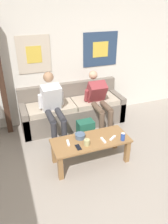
{
  "coord_description": "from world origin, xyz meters",
  "views": [
    {
      "loc": [
        -1.3,
        -1.54,
        2.37
      ],
      "look_at": [
        -0.16,
        1.47,
        0.67
      ],
      "focal_mm": 35.0,
      "sensor_mm": 36.0,
      "label": 1
    }
  ],
  "objects": [
    {
      "name": "game_controller_near_right",
      "position": [
        -0.58,
        1.05,
        0.44
      ],
      "size": [
        0.05,
        0.15,
        0.03
      ],
      "color": "white",
      "rests_on": "coffee_table"
    },
    {
      "name": "wall_back",
      "position": [
        0.0,
        2.65,
        1.28
      ],
      "size": [
        10.0,
        0.07,
        2.55
      ],
      "color": "silver",
      "rests_on": "ground_plane"
    },
    {
      "name": "game_controller_near_left",
      "position": [
        0.11,
        0.93,
        0.44
      ],
      "size": [
        0.14,
        0.11,
        0.03
      ],
      "color": "white",
      "rests_on": "coffee_table"
    },
    {
      "name": "person_seated_teen",
      "position": [
        0.32,
        1.96,
        0.62
      ],
      "size": [
        0.47,
        0.93,
        1.11
      ],
      "color": "brown",
      "rests_on": "ground_plane"
    },
    {
      "name": "game_controller_far_center",
      "position": [
        -0.06,
        0.93,
        0.44
      ],
      "size": [
        0.04,
        0.14,
        0.03
      ],
      "color": "white",
      "rests_on": "coffee_table"
    },
    {
      "name": "cell_phone",
      "position": [
        -0.47,
        0.9,
        0.43
      ],
      "size": [
        0.07,
        0.14,
        0.01
      ],
      "color": "black",
      "rests_on": "coffee_table"
    },
    {
      "name": "backpack",
      "position": [
        -0.09,
        1.59,
        0.2
      ],
      "size": [
        0.3,
        0.24,
        0.41
      ],
      "color": "#1E5642",
      "rests_on": "ground_plane"
    },
    {
      "name": "person_seated_adult",
      "position": [
        -0.59,
        1.93,
        0.66
      ],
      "size": [
        0.47,
        0.87,
        1.22
      ],
      "color": "#2D2D33",
      "rests_on": "ground_plane"
    },
    {
      "name": "pillar_candle",
      "position": [
        -0.33,
        0.92,
        0.47
      ],
      "size": [
        0.09,
        0.09,
        0.11
      ],
      "color": "tan",
      "rests_on": "coffee_table"
    },
    {
      "name": "couch",
      "position": [
        -0.1,
        2.3,
        0.29
      ],
      "size": [
        2.09,
        0.69,
        0.81
      ],
      "color": "#70665B",
      "rests_on": "ground_plane"
    },
    {
      "name": "drink_can_blue",
      "position": [
        0.23,
        0.84,
        0.48
      ],
      "size": [
        0.07,
        0.07,
        0.12
      ],
      "color": "#28479E",
      "rests_on": "coffee_table"
    },
    {
      "name": "ground_plane",
      "position": [
        0.0,
        0.0,
        0.0
      ],
      "size": [
        18.0,
        18.0,
        0.0
      ],
      "primitive_type": "plane",
      "color": "gray"
    },
    {
      "name": "ceramic_bowl",
      "position": [
        -0.36,
        1.12,
        0.47
      ],
      "size": [
        0.16,
        0.16,
        0.08
      ],
      "color": "#475B75",
      "rests_on": "coffee_table"
    },
    {
      "name": "coffee_table",
      "position": [
        -0.22,
        1.02,
        0.35
      ],
      "size": [
        1.21,
        0.51,
        0.42
      ],
      "color": "olive",
      "rests_on": "ground_plane"
    }
  ]
}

